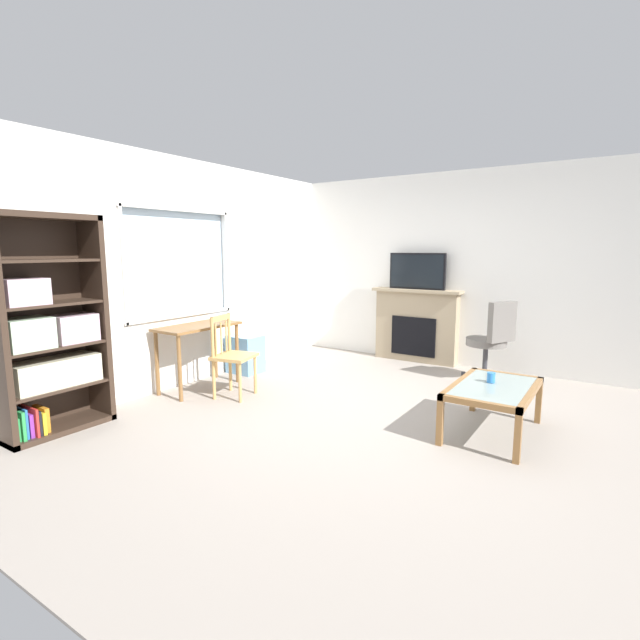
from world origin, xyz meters
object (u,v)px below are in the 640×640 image
object	(u,v)px
fireplace	(416,325)
tv	(417,271)
coffee_table	(494,392)
wooden_chair	(231,355)
plastic_drawer_unit	(245,354)
office_chair	(492,337)
bookshelf	(47,336)
desk_under_window	(198,336)
sippy_cup	(491,377)

from	to	relation	value
fireplace	tv	world-z (taller)	tv
tv	coffee_table	size ratio (longest dim) A/B	0.78
fireplace	wooden_chair	bearing A→B (deg)	157.99
wooden_chair	tv	world-z (taller)	tv
plastic_drawer_unit	tv	distance (m)	2.65
office_chair	coffee_table	world-z (taller)	office_chair
office_chair	fireplace	bearing A→B (deg)	67.12
bookshelf	coffee_table	size ratio (longest dim) A/B	1.83
bookshelf	tv	bearing A→B (deg)	-21.82
desk_under_window	plastic_drawer_unit	size ratio (longest dim) A/B	1.99
bookshelf	plastic_drawer_unit	bearing A→B (deg)	-1.45
office_chair	sippy_cup	distance (m)	1.64
desk_under_window	plastic_drawer_unit	world-z (taller)	desk_under_window
fireplace	office_chair	bearing A→B (deg)	-112.88
fireplace	office_chair	size ratio (longest dim) A/B	1.29
desk_under_window	tv	world-z (taller)	tv
bookshelf	fireplace	size ratio (longest dim) A/B	1.48
office_chair	coffee_table	bearing A→B (deg)	-166.09
desk_under_window	wooden_chair	world-z (taller)	wooden_chair
plastic_drawer_unit	sippy_cup	size ratio (longest dim) A/B	5.44
sippy_cup	plastic_drawer_unit	bearing A→B (deg)	85.15
desk_under_window	tv	size ratio (longest dim) A/B	1.19
wooden_chair	fireplace	bearing A→B (deg)	-22.01
desk_under_window	office_chair	bearing A→B (deg)	-51.91
plastic_drawer_unit	coffee_table	world-z (taller)	plastic_drawer_unit
coffee_table	desk_under_window	bearing A→B (deg)	98.74
wooden_chair	coffee_table	bearing A→B (deg)	-79.68
desk_under_window	coffee_table	distance (m)	3.22
bookshelf	wooden_chair	distance (m)	1.77
fireplace	coffee_table	xyz separation A→B (m)	(-2.17, -1.59, -0.15)
bookshelf	desk_under_window	world-z (taller)	bookshelf
desk_under_window	fireplace	distance (m)	3.10
plastic_drawer_unit	office_chair	world-z (taller)	office_chair
wooden_chair	tv	xyz separation A→B (m)	(2.64, -1.07, 0.84)
bookshelf	tv	distance (m)	4.59
plastic_drawer_unit	coffee_table	xyz separation A→B (m)	(-0.35, -3.22, 0.13)
tv	wooden_chair	bearing A→B (deg)	157.85
plastic_drawer_unit	sippy_cup	xyz separation A→B (m)	(-0.27, -3.18, 0.24)
plastic_drawer_unit	sippy_cup	bearing A→B (deg)	-94.85
wooden_chair	tv	bearing A→B (deg)	-22.15
bookshelf	office_chair	bearing A→B (deg)	-37.31
plastic_drawer_unit	bookshelf	bearing A→B (deg)	178.55
plastic_drawer_unit	fireplace	bearing A→B (deg)	-42.00
bookshelf	sippy_cup	bearing A→B (deg)	-56.14
bookshelf	sippy_cup	size ratio (longest dim) A/B	21.25
bookshelf	fireplace	world-z (taller)	bookshelf
fireplace	tv	bearing A→B (deg)	180.00
desk_under_window	fireplace	xyz separation A→B (m)	(2.66, -1.59, -0.10)
bookshelf	office_chair	size ratio (longest dim) A/B	1.91
tv	sippy_cup	bearing A→B (deg)	-143.33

